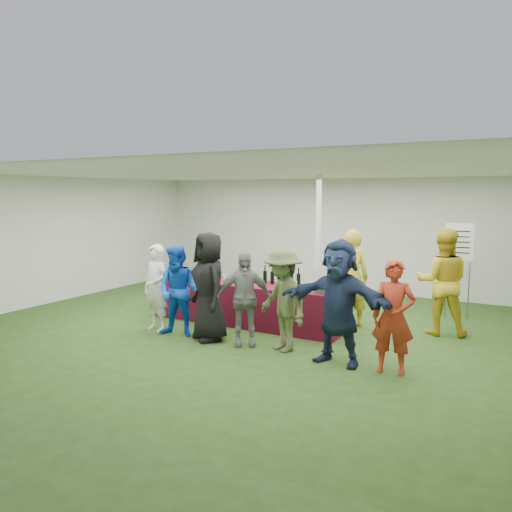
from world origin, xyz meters
The scene contains 18 objects.
ground centered at (0.00, 0.00, 0.00)m, with size 60.00×60.00×0.00m, color #284719.
tent centered at (0.50, 1.20, 1.35)m, with size 10.00×10.00×10.00m.
serving_table centered at (-0.44, 0.13, 0.38)m, with size 3.60×0.80×0.75m, color #5B0B1D.
wine_bottles centered at (0.20, 0.28, 0.87)m, with size 0.73×0.14×0.32m.
wine_glasses centered at (-0.62, -0.11, 0.86)m, with size 2.75×0.15×0.16m.
water_bottle centered at (-0.48, 0.21, 0.85)m, with size 0.07×0.07×0.23m.
bar_towel centered at (1.16, 0.18, 0.77)m, with size 0.25×0.18×0.03m, color white.
dump_bucket centered at (1.09, -0.09, 0.84)m, with size 0.23×0.23×0.18m, color slate.
wine_list_sign centered at (2.83, 2.43, 1.32)m, with size 0.50×0.03×1.80m.
staff_pourer centered at (1.25, 0.91, 0.86)m, with size 0.63×0.41×1.73m, color gold.
staff_back centered at (2.74, 1.15, 0.89)m, with size 0.87×0.67×1.78m, color gold.
customer_0 centered at (-1.56, -1.01, 0.75)m, with size 0.54×0.36×1.49m, color white.
customer_1 centered at (-1.02, -1.08, 0.76)m, with size 0.74×0.57×1.51m, color blue.
customer_2 centered at (-0.47, -1.01, 0.87)m, with size 0.85×0.55×1.74m, color black.
customer_3 centered at (0.17, -0.98, 0.74)m, with size 0.86×0.36×1.47m, color gray.
customer_4 centered at (0.82, -0.94, 0.77)m, with size 1.00×0.57×1.55m, color #49542D.
customer_5 centered at (1.73, -1.08, 0.87)m, with size 1.61×0.51×1.74m, color #192642.
customer_6 centered at (2.49, -1.08, 0.76)m, with size 0.55×0.36×1.51m, color #A42C17.
Camera 1 is at (4.02, -7.49, 2.36)m, focal length 35.00 mm.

